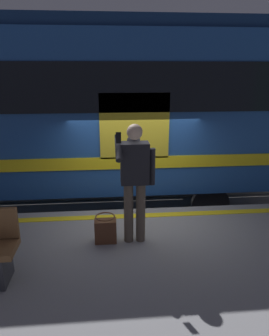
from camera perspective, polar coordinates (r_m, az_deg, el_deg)
name	(u,v)px	position (r m, az deg, el deg)	size (l,w,h in m)	color
ground_plane	(137,251)	(6.37, 0.41, -14.77)	(23.72, 23.72, 0.00)	#4C4742
platform	(153,314)	(4.38, 3.42, -24.97)	(14.22, 4.34, 0.90)	gray
safety_line	(138,216)	(5.66, 0.72, -8.65)	(13.93, 0.16, 0.01)	yellow
track_rail_near	(132,219)	(7.36, -0.48, -9.29)	(18.48, 0.08, 0.16)	slate
track_rail_far	(128,195)	(8.66, -1.25, -5.01)	(18.48, 0.08, 0.16)	slate
train_carriage	(42,105)	(7.44, -16.52, 10.91)	(11.21, 2.86, 4.19)	#1E478C
passenger	(135,174)	(4.49, 0.04, -1.15)	(0.57, 0.55, 1.79)	brown
handbag	(106,230)	(4.82, -5.29, -11.14)	(0.32, 0.30, 0.43)	#59331E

